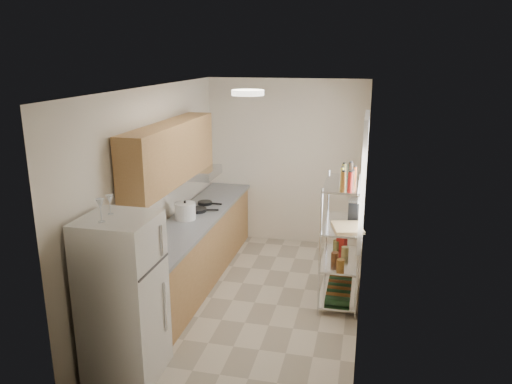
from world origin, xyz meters
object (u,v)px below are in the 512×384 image
(frying_pan_large, at_px, (197,210))
(refrigerator, at_px, (123,298))
(espresso_machine, at_px, (355,210))
(cutting_board, at_px, (348,227))
(rice_cooker, at_px, (185,211))

(frying_pan_large, bearing_deg, refrigerator, -99.34)
(refrigerator, xyz_separation_m, espresso_machine, (2.01, 2.09, 0.35))
(refrigerator, distance_m, cutting_board, 2.62)
(refrigerator, relative_size, rice_cooker, 5.84)
(refrigerator, bearing_deg, frying_pan_large, 91.99)
(rice_cooker, distance_m, espresso_machine, 2.14)
(cutting_board, bearing_deg, frying_pan_large, 164.95)
(frying_pan_large, relative_size, espresso_machine, 0.98)
(frying_pan_large, height_order, espresso_machine, espresso_machine)
(refrigerator, relative_size, espresso_machine, 6.16)
(rice_cooker, xyz_separation_m, cutting_board, (2.07, -0.21, 0.02))
(refrigerator, bearing_deg, cutting_board, 41.82)
(cutting_board, xyz_separation_m, espresso_machine, (0.07, 0.35, 0.11))
(refrigerator, xyz_separation_m, frying_pan_large, (-0.08, 2.28, 0.14))
(rice_cooker, relative_size, frying_pan_large, 1.07)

